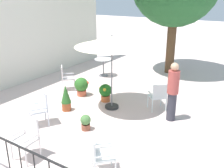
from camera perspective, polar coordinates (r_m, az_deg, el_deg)
The scene contains 15 objects.
ground_plane at distance 8.25m, azimuth -0.89°, elevation -5.46°, with size 60.00×60.00×0.00m, color beige.
villa_facade at distance 10.62m, azimuth -21.99°, elevation 13.57°, with size 10.72×0.30×5.25m, color silver.
patio_umbrella_0 at distance 7.65m, azimuth -0.07°, elevation 9.28°, with size 2.23×2.23×2.36m.
cafe_table_0 at distance 11.29m, azimuth -1.94°, elevation 4.48°, with size 0.77×0.77×0.78m.
patio_chair_0 at distance 6.03m, azimuth -18.32°, elevation -10.82°, with size 0.48×0.49×0.94m.
patio_chair_1 at distance 5.28m, azimuth -2.78°, elevation -15.04°, with size 0.65×0.65×0.84m.
patio_chair_2 at distance 9.79m, azimuth -10.24°, elevation 1.70°, with size 0.67×0.67×0.93m.
patio_chair_3 at distance 8.04m, azimuth 10.28°, elevation -2.44°, with size 0.65×0.65×0.90m.
patio_chair_4 at distance 7.36m, azimuth -15.49°, elevation -4.84°, with size 0.64×0.64×0.95m.
potted_plant_0 at distance 6.98m, azimuth -5.90°, elevation -8.42°, with size 0.28×0.28×0.43m.
potted_plant_1 at distance 8.66m, azimuth -1.47°, elevation -1.74°, with size 0.43×0.44×0.61m.
potted_plant_2 at distance 10.45m, azimuth 13.01°, elevation 0.96°, with size 0.27×0.27×0.45m.
potted_plant_3 at distance 8.08m, azimuth -10.22°, elevation -2.95°, with size 0.32×0.32×0.84m.
potted_plant_4 at distance 9.20m, azimuth -6.79°, elevation -0.38°, with size 0.50×0.50×0.67m.
standing_person at distance 7.39m, azimuth 13.38°, elevation -1.58°, with size 0.33×0.33×1.72m.
Camera 1 is at (-6.23, -4.12, 3.50)m, focal length 41.03 mm.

